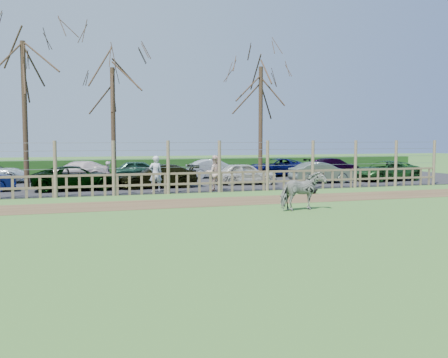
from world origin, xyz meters
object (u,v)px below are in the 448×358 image
object	(u,v)px
car_4	(245,174)
zebra	(303,191)
crow	(314,191)
car_11	(215,169)
visitor_b	(214,173)
car_10	(141,170)
car_12	(276,167)
visitor_a	(156,174)
car_3	(158,176)
tree_mid	(113,97)
car_6	(386,171)
tree_left	(24,79)
car_5	(321,172)
car_9	(76,171)
tree_right	(261,96)
car_2	(77,178)
car_13	(334,167)

from	to	relation	value
car_4	zebra	bearing A→B (deg)	177.43
crow	car_11	size ratio (longest dim) A/B	0.08
visitor_b	car_10	distance (m)	7.90
visitor_b	car_4	world-z (taller)	visitor_b
crow	car_12	size ratio (longest dim) A/B	0.07
visitor_a	car_3	world-z (taller)	visitor_a
tree_mid	car_4	size ratio (longest dim) A/B	1.94
crow	car_12	distance (m)	10.66
crow	car_6	world-z (taller)	car_6
tree_left	tree_mid	distance (m)	4.67
car_6	car_10	distance (m)	15.00
car_5	car_6	bearing A→B (deg)	-84.81
zebra	car_9	world-z (taller)	zebra
car_10	tree_right	bearing A→B (deg)	-99.44
crow	car_9	xyz separation A→B (m)	(-10.59, 10.25, 0.52)
car_12	car_6	bearing A→B (deg)	35.05
car_2	tree_mid	bearing A→B (deg)	-37.83
tree_right	car_12	bearing A→B (deg)	48.43
car_5	car_13	xyz separation A→B (m)	(3.81, 5.23, 0.00)
tree_mid	tree_right	distance (m)	9.02
tree_left	car_6	bearing A→B (deg)	-4.35
car_5	car_9	bearing A→B (deg)	69.98
visitor_b	car_12	size ratio (longest dim) A/B	0.40
zebra	car_6	distance (m)	14.24
car_9	car_10	size ratio (longest dim) A/B	1.17
car_5	car_3	bearing A→B (deg)	92.35
car_3	car_4	size ratio (longest dim) A/B	1.17
crow	car_10	size ratio (longest dim) A/B	0.09
car_3	car_6	size ratio (longest dim) A/B	0.96
tree_left	car_2	distance (m)	5.82
visitor_a	car_2	size ratio (longest dim) A/B	0.40
visitor_b	car_9	bearing A→B (deg)	-47.93
visitor_b	car_11	distance (m)	8.02
car_13	car_2	bearing A→B (deg)	100.00
car_2	car_6	size ratio (longest dim) A/B	1.00
tree_mid	car_5	bearing A→B (deg)	-13.63
tree_right	car_4	xyz separation A→B (m)	(-2.04, -2.88, -4.60)
tree_right	car_3	size ratio (longest dim) A/B	1.78
car_2	car_4	distance (m)	9.04
car_3	car_12	world-z (taller)	same
tree_right	crow	xyz separation A→B (m)	(-0.44, -7.98, -5.12)
tree_mid	visitor_a	distance (m)	6.35
tree_right	car_13	distance (m)	8.02
zebra	car_11	world-z (taller)	zebra
visitor_a	car_9	xyz separation A→B (m)	(-3.56, 7.49, -0.26)
car_4	car_9	xyz separation A→B (m)	(-8.99, 5.15, 0.00)
zebra	car_2	distance (m)	12.18
crow	car_12	bearing A→B (deg)	76.25
car_10	zebra	bearing A→B (deg)	-159.73
car_10	car_12	bearing A→B (deg)	-81.64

